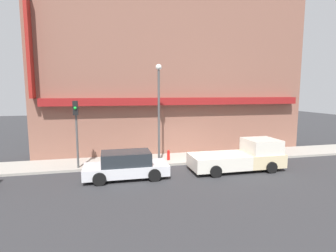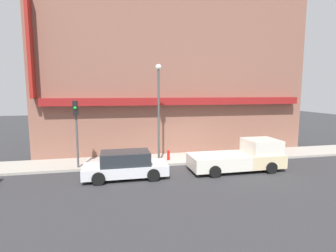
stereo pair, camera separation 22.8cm
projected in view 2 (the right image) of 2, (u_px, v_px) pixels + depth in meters
ground_plane at (190, 165)px, 16.40m from camera, size 80.00×80.00×0.00m
sidewalk at (184, 158)px, 17.71m from camera, size 36.00×2.72×0.14m
building at (174, 73)px, 19.71m from camera, size 19.80×3.80×11.91m
pickup_truck at (242, 157)px, 15.24m from camera, size 5.41×2.21×1.77m
parked_car at (125, 165)px, 13.84m from camera, size 4.38×1.97×1.41m
fire_hydrant at (168, 155)px, 16.96m from camera, size 0.18×0.18×0.67m
street_lamp at (159, 103)px, 15.90m from camera, size 0.36×0.36×6.04m
traffic_light at (76, 122)px, 14.92m from camera, size 0.28×0.42×3.89m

